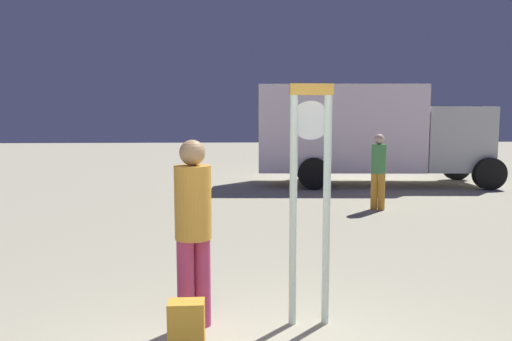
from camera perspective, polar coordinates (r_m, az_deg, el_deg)
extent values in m
cylinder|color=white|center=(4.33, 4.58, -5.11)|extent=(0.07, 0.07, 2.15)
cylinder|color=white|center=(4.38, 8.65, -5.03)|extent=(0.07, 0.07, 2.15)
cube|color=gold|center=(4.28, 6.81, 9.85)|extent=(0.39, 0.08, 0.10)
cylinder|color=white|center=(4.30, 6.70, 6.13)|extent=(0.36, 0.04, 0.36)
cube|color=black|center=(4.33, 6.64, 6.13)|extent=(0.08, 0.01, 0.06)
cube|color=black|center=(4.33, 6.64, 6.13)|extent=(0.14, 0.01, 0.06)
cylinder|color=#B83965|center=(4.48, -6.62, -13.37)|extent=(0.16, 0.16, 0.85)
cylinder|color=#B83965|center=(4.41, -8.60, -13.72)|extent=(0.16, 0.16, 0.85)
cylinder|color=gold|center=(4.25, -7.74, -3.89)|extent=(0.33, 0.33, 0.67)
sphere|color=#A57F54|center=(4.20, -7.83, 2.18)|extent=(0.23, 0.23, 0.23)
cube|color=gold|center=(3.99, -8.51, -18.78)|extent=(0.29, 0.18, 0.48)
cube|color=gold|center=(4.12, -8.36, -19.05)|extent=(0.20, 0.04, 0.21)
cylinder|color=orange|center=(10.39, 15.13, -2.55)|extent=(0.15, 0.15, 0.80)
cylinder|color=orange|center=(10.43, 14.29, -2.50)|extent=(0.15, 0.15, 0.80)
cylinder|color=#478D4B|center=(10.33, 14.81, 1.39)|extent=(0.32, 0.32, 0.63)
sphere|color=#D2A890|center=(10.31, 14.87, 3.74)|extent=(0.22, 0.22, 0.22)
cube|color=white|center=(14.32, 9.96, 5.09)|extent=(4.92, 2.53, 2.50)
cube|color=silver|center=(15.25, 22.63, 3.61)|extent=(2.06, 2.21, 1.88)
cube|color=black|center=(15.63, 25.98, 4.89)|extent=(0.16, 1.74, 0.83)
cylinder|color=black|center=(14.60, 26.71, -0.36)|extent=(0.92, 0.32, 0.90)
cylinder|color=black|center=(16.61, 23.35, 0.48)|extent=(0.92, 0.32, 0.90)
cylinder|color=black|center=(13.19, 7.09, -0.38)|extent=(0.92, 0.32, 0.90)
cylinder|color=black|center=(15.39, 6.16, 0.54)|extent=(0.92, 0.32, 0.90)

